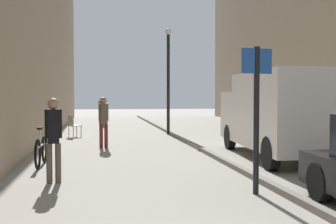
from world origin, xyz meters
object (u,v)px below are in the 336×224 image
pedestrian_main_foreground (104,119)px  delivery_van (279,112)px  lamp_post (168,74)px  bicycle_leaning (41,151)px  cafe_chair_near_window (73,124)px  street_sign_post (256,107)px  pedestrian_mid_block (101,109)px  pedestrian_far_crossing (53,134)px

pedestrian_main_foreground → delivery_van: (4.83, -2.99, 0.30)m
pedestrian_main_foreground → lamp_post: 5.77m
bicycle_leaning → cafe_chair_near_window: bicycle_leaning is taller
delivery_van → street_sign_post: 4.63m
pedestrian_mid_block → cafe_chair_near_window: bearing=-108.6°
pedestrian_mid_block → bicycle_leaning: 14.34m
lamp_post → cafe_chair_near_window: lamp_post is taller
street_sign_post → cafe_chair_near_window: bearing=-82.4°
pedestrian_far_crossing → cafe_chair_near_window: bearing=84.8°
pedestrian_main_foreground → street_sign_post: size_ratio=0.65×
pedestrian_main_foreground → cafe_chair_near_window: 4.31m
pedestrian_far_crossing → pedestrian_mid_block: bearing=80.1°
pedestrian_far_crossing → street_sign_post: size_ratio=0.65×
pedestrian_mid_block → bicycle_leaning: (-1.55, -14.24, -0.57)m
pedestrian_mid_block → pedestrian_far_crossing: (-1.03, -16.41, 0.02)m
pedestrian_mid_block → lamp_post: size_ratio=0.35×
delivery_van → lamp_post: 7.99m
pedestrian_mid_block → pedestrian_far_crossing: 16.44m
pedestrian_mid_block → pedestrian_main_foreground: bearing=-98.3°
street_sign_post → pedestrian_far_crossing: bearing=-34.4°
street_sign_post → lamp_post: (0.35, 11.68, 1.18)m
street_sign_post → cafe_chair_near_window: (-3.83, 11.14, -1.00)m
lamp_post → cafe_chair_near_window: bearing=-172.7°
pedestrian_main_foreground → cafe_chair_near_window: bearing=91.5°
street_sign_post → bicycle_leaning: 5.69m
bicycle_leaning → pedestrian_mid_block: bearing=85.0°
pedestrian_far_crossing → delivery_van: 6.39m
pedestrian_mid_block → lamp_post: (2.96, -6.27, 1.77)m
pedestrian_far_crossing → street_sign_post: (3.63, -1.55, 0.57)m
delivery_van → street_sign_post: (-2.24, -4.05, 0.27)m
pedestrian_mid_block → cafe_chair_near_window: 6.93m
pedestrian_mid_block → delivery_van: (4.84, -13.91, 0.32)m
lamp_post → cafe_chair_near_window: size_ratio=5.06×
delivery_van → bicycle_leaning: delivery_van is taller
delivery_van → pedestrian_main_foreground: bearing=152.2°
cafe_chair_near_window → delivery_van: bearing=7.6°
pedestrian_main_foreground → pedestrian_mid_block: 10.92m
pedestrian_main_foreground → pedestrian_far_crossing: (-1.04, -5.49, -0.00)m
pedestrian_far_crossing → street_sign_post: street_sign_post is taller
pedestrian_mid_block → pedestrian_far_crossing: bearing=-101.9°
pedestrian_main_foreground → lamp_post: lamp_post is taller
pedestrian_far_crossing → delivery_van: bearing=16.7°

